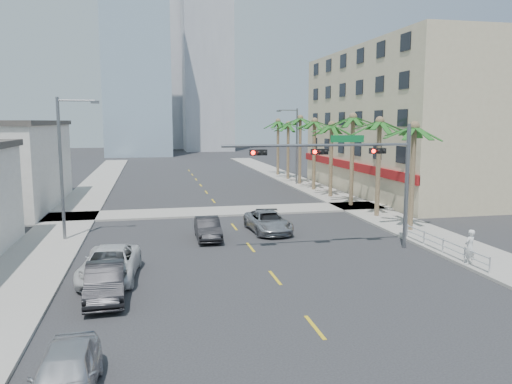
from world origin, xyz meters
TOP-DOWN VIEW (x-y plane):
  - ground at (0.00, 0.00)m, footprint 260.00×260.00m
  - sidewalk_right at (12.00, 20.00)m, footprint 4.00×120.00m
  - sidewalk_left at (-12.00, 20.00)m, footprint 4.00×120.00m
  - sidewalk_cross at (0.00, 22.00)m, footprint 80.00×4.00m
  - building_right at (21.99, 30.00)m, footprint 15.25×28.00m
  - tower_far_left at (-8.00, 95.00)m, footprint 14.00×14.00m
  - tower_far_right at (9.00, 110.00)m, footprint 12.00×12.00m
  - tower_far_center at (-3.00, 125.00)m, footprint 16.00×16.00m
  - traffic_signal_mast at (5.78, 7.95)m, footprint 11.12×0.54m
  - palm_tree_0 at (11.60, 12.00)m, footprint 4.80×4.80m
  - palm_tree_1 at (11.60, 17.20)m, footprint 4.80×4.80m
  - palm_tree_2 at (11.60, 22.40)m, footprint 4.80×4.80m
  - palm_tree_3 at (11.60, 27.60)m, footprint 4.80×4.80m
  - palm_tree_4 at (11.60, 32.80)m, footprint 4.80×4.80m
  - palm_tree_5 at (11.60, 38.00)m, footprint 4.80×4.80m
  - palm_tree_6 at (11.60, 43.20)m, footprint 4.80×4.80m
  - palm_tree_7 at (11.60, 48.40)m, footprint 4.80×4.80m
  - streetlight_left at (-11.00, 14.00)m, footprint 2.55×0.25m
  - streetlight_right at (11.00, 38.00)m, footprint 2.55×0.25m
  - guardrail at (10.30, 6.00)m, footprint 0.08×8.08m
  - car_parked_near at (-8.18, -5.15)m, footprint 1.76×4.30m
  - car_parked_mid at (-7.80, 2.69)m, footprint 1.79×4.61m
  - car_parked_far at (-7.80, 5.41)m, footprint 2.94×5.64m
  - car_lane_left at (-2.27, 12.68)m, footprint 1.51×4.26m
  - car_lane_center at (2.00, 13.89)m, footprint 2.68×5.31m
  - car_lane_right at (2.13, 13.84)m, footprint 2.32×4.64m
  - pedestrian at (10.36, 3.71)m, footprint 0.79×0.67m

SIDE VIEW (x-z plane):
  - ground at x=0.00m, z-range 0.00..0.00m
  - sidewalk_right at x=12.00m, z-range 0.00..0.15m
  - sidewalk_left at x=-12.00m, z-range 0.00..0.15m
  - sidewalk_cross at x=0.00m, z-range 0.00..0.15m
  - car_lane_right at x=2.13m, z-range 0.00..1.29m
  - guardrail at x=10.30m, z-range 0.17..1.17m
  - car_lane_left at x=-2.27m, z-range 0.00..1.40m
  - car_lane_center at x=2.00m, z-range 0.00..1.44m
  - car_parked_near at x=-8.18m, z-range 0.00..1.46m
  - car_parked_mid at x=-7.80m, z-range 0.00..1.49m
  - car_parked_far at x=-7.80m, z-range 0.00..1.52m
  - pedestrian at x=10.36m, z-range 0.15..1.98m
  - streetlight_left at x=-11.00m, z-range 0.56..9.56m
  - streetlight_right at x=11.00m, z-range 0.56..9.56m
  - traffic_signal_mast at x=5.78m, z-range 1.46..8.66m
  - palm_tree_0 at x=11.60m, z-range 3.18..10.98m
  - palm_tree_3 at x=11.60m, z-range 3.18..10.98m
  - palm_tree_6 at x=11.60m, z-range 3.18..10.98m
  - palm_tree_1 at x=11.60m, z-range 3.35..11.51m
  - palm_tree_4 at x=11.60m, z-range 3.35..11.51m
  - palm_tree_7 at x=11.60m, z-range 3.35..11.51m
  - building_right at x=21.99m, z-range 0.00..15.00m
  - palm_tree_2 at x=11.60m, z-range 3.52..12.04m
  - palm_tree_5 at x=11.60m, z-range 3.52..12.04m
  - tower_far_center at x=-3.00m, z-range 0.00..42.00m
  - tower_far_left at x=-8.00m, z-range 0.00..48.00m
  - tower_far_right at x=9.00m, z-range 0.00..60.00m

